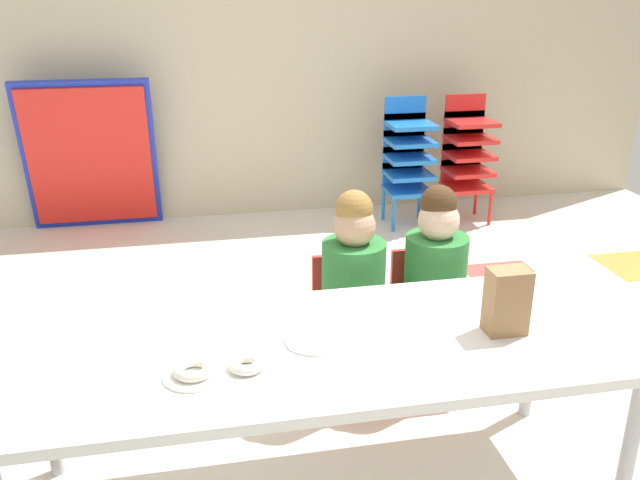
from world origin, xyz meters
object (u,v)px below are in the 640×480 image
(paper_bag_brown, at_px, (507,301))
(paper_plate_near_edge, at_px, (194,375))
(kid_chair_red_stack, at_px, (467,152))
(donut_powdered_on_plate, at_px, (193,369))
(folded_activity_table, at_px, (90,157))
(craft_table, at_px, (322,356))
(paper_plate_center_table, at_px, (313,341))
(donut_powdered_loose, at_px, (246,364))
(kid_chair_blue_stack, at_px, (407,155))
(seated_child_middle_seat, at_px, (435,270))
(seated_child_near_camera, at_px, (353,277))

(paper_bag_brown, bearing_deg, paper_plate_near_edge, -175.76)
(kid_chair_red_stack, height_order, donut_powdered_on_plate, kid_chair_red_stack)
(folded_activity_table, relative_size, paper_bag_brown, 4.94)
(craft_table, bearing_deg, paper_bag_brown, -4.33)
(folded_activity_table, bearing_deg, paper_plate_near_edge, -78.20)
(folded_activity_table, distance_m, paper_bag_brown, 3.45)
(craft_table, distance_m, paper_plate_center_table, 0.06)
(paper_bag_brown, bearing_deg, paper_plate_center_table, 175.26)
(paper_plate_center_table, xyz_separation_m, donut_powdered_loose, (-0.22, -0.11, 0.01))
(craft_table, distance_m, kid_chair_red_stack, 3.14)
(paper_plate_near_edge, xyz_separation_m, paper_plate_center_table, (0.38, 0.13, 0.00))
(paper_plate_center_table, height_order, donut_powdered_loose, donut_powdered_loose)
(kid_chair_red_stack, relative_size, donut_powdered_on_plate, 7.88)
(donut_powdered_loose, bearing_deg, kid_chair_blue_stack, 63.12)
(folded_activity_table, bearing_deg, seated_child_middle_seat, -55.16)
(kid_chair_blue_stack, bearing_deg, seated_child_near_camera, -113.77)
(seated_child_near_camera, bearing_deg, folded_activity_table, 118.73)
(kid_chair_blue_stack, height_order, paper_plate_near_edge, kid_chair_blue_stack)
(donut_powdered_on_plate, bearing_deg, donut_powdered_loose, 4.10)
(craft_table, relative_size, seated_child_middle_seat, 2.19)
(paper_bag_brown, distance_m, paper_plate_near_edge, 1.01)
(paper_plate_center_table, bearing_deg, paper_bag_brown, -4.74)
(seated_child_middle_seat, bearing_deg, paper_plate_center_table, -136.42)
(craft_table, height_order, donut_powdered_loose, donut_powdered_loose)
(kid_chair_red_stack, relative_size, paper_plate_center_table, 5.11)
(paper_bag_brown, distance_m, paper_plate_center_table, 0.63)
(craft_table, distance_m, donut_powdered_loose, 0.28)
(folded_activity_table, xyz_separation_m, donut_powdered_on_plate, (0.65, -3.10, 0.10))
(seated_child_near_camera, bearing_deg, paper_plate_center_table, -114.91)
(seated_child_middle_seat, distance_m, donut_powdered_loose, 1.12)
(craft_table, distance_m, kid_chair_blue_stack, 2.93)
(craft_table, distance_m, paper_bag_brown, 0.62)
(seated_child_near_camera, xyz_separation_m, kid_chair_red_stack, (1.37, 2.08, -0.04))
(seated_child_near_camera, height_order, donut_powdered_loose, seated_child_near_camera)
(paper_plate_near_edge, bearing_deg, seated_child_middle_seat, 35.79)
(seated_child_middle_seat, bearing_deg, folded_activity_table, 124.84)
(craft_table, bearing_deg, seated_child_middle_seat, 45.16)
(craft_table, height_order, kid_chair_red_stack, kid_chair_red_stack)
(seated_child_near_camera, height_order, kid_chair_red_stack, seated_child_near_camera)
(seated_child_middle_seat, relative_size, paper_bag_brown, 4.17)
(donut_powdered_on_plate, height_order, donut_powdered_loose, donut_powdered_on_plate)
(donut_powdered_on_plate, distance_m, donut_powdered_loose, 0.15)
(kid_chair_blue_stack, height_order, folded_activity_table, folded_activity_table)
(seated_child_middle_seat, bearing_deg, donut_powdered_loose, -140.03)
(paper_bag_brown, bearing_deg, kid_chair_red_stack, 69.38)
(paper_plate_near_edge, bearing_deg, donut_powdered_loose, 4.10)
(seated_child_near_camera, xyz_separation_m, paper_plate_near_edge, (-0.66, -0.73, 0.07))
(craft_table, relative_size, paper_bag_brown, 9.14)
(folded_activity_table, distance_m, donut_powdered_loose, 3.20)
(craft_table, height_order, paper_plate_near_edge, paper_plate_near_edge)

